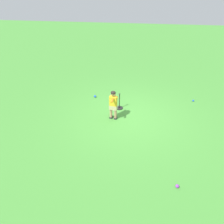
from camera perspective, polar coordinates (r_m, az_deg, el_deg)
name	(u,v)px	position (r m, az deg, el deg)	size (l,w,h in m)	color
ground_plane	(130,117)	(7.74, 4.82, -1.25)	(40.00, 40.00, 0.00)	#479338
child_batter	(113,103)	(7.28, 0.36, 2.55)	(0.32, 0.63, 1.08)	#232328
play_ball_far_right	(95,96)	(9.01, -4.57, 4.18)	(0.10, 0.10, 0.10)	blue
play_ball_by_bucket	(193,101)	(9.29, 20.87, 2.86)	(0.08, 0.08, 0.08)	blue
play_ball_near_batter	(177,186)	(5.57, 17.02, -18.40)	(0.09, 0.09, 0.09)	purple
batting_tee	(119,106)	(8.17, 1.96, 1.62)	(0.28, 0.28, 0.62)	black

